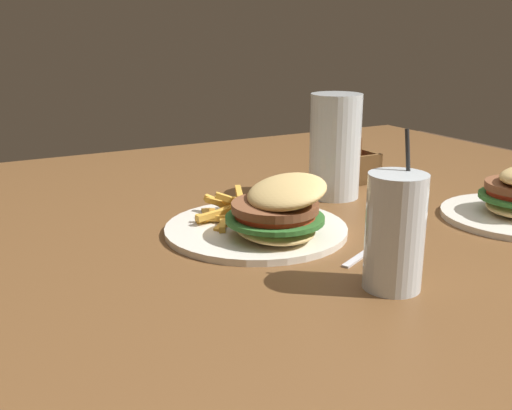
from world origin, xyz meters
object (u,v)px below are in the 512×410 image
Objects in this scene: meal_plate_near at (268,217)px; condiment_caddy at (349,164)px; spoon at (389,234)px; juice_glass at (395,236)px; beer_glass at (335,149)px.

meal_plate_near reaches higher than condiment_caddy.
spoon is (0.09, 0.15, -0.03)m from meal_plate_near.
meal_plate_near is 1.47× the size of juice_glass.
spoon is at bearing 140.35° from juice_glass.
condiment_caddy is at bearing 131.53° from beer_glass.
condiment_caddy is (-0.45, 0.28, -0.03)m from juice_glass.
juice_glass is (0.22, 0.04, 0.03)m from meal_plate_near.
juice_glass reaches higher than beer_glass.
beer_glass is at bearing 122.23° from meal_plate_near.
condiment_caddy is (-0.09, 0.10, -0.06)m from beer_glass.
meal_plate_near is 0.39m from condiment_caddy.
spoon is (-0.14, 0.11, -0.06)m from juice_glass.
meal_plate_near is at bearing 124.38° from spoon.
meal_plate_near is 0.26m from beer_glass.
spoon is at bearing -27.45° from condiment_caddy.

